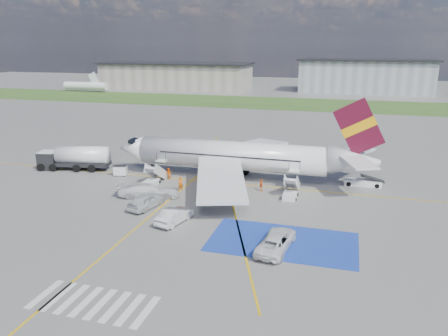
# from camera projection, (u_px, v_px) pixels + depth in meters

# --- Properties ---
(ground) EXTENTS (400.00, 400.00, 0.00)m
(ground) POSITION_uv_depth(u_px,v_px,m) (198.00, 215.00, 48.09)
(ground) COLOR #60605E
(ground) RESTS_ON ground
(grass_strip) EXTENTS (400.00, 30.00, 0.01)m
(grass_strip) POSITION_uv_depth(u_px,v_px,m) (299.00, 104.00, 135.85)
(grass_strip) COLOR #2D4C1E
(grass_strip) RESTS_ON ground
(taxiway_line_main) EXTENTS (120.00, 0.20, 0.01)m
(taxiway_line_main) POSITION_uv_depth(u_px,v_px,m) (227.00, 183.00, 59.17)
(taxiway_line_main) COLOR gold
(taxiway_line_main) RESTS_ON ground
(taxiway_line_cross) EXTENTS (0.20, 60.00, 0.01)m
(taxiway_line_cross) POSITION_uv_depth(u_px,v_px,m) (111.00, 249.00, 40.18)
(taxiway_line_cross) COLOR gold
(taxiway_line_cross) RESTS_ON ground
(taxiway_line_diag) EXTENTS (20.71, 56.45, 0.01)m
(taxiway_line_diag) POSITION_uv_depth(u_px,v_px,m) (227.00, 183.00, 59.17)
(taxiway_line_diag) COLOR gold
(taxiway_line_diag) RESTS_ON ground
(staging_box) EXTENTS (14.00, 8.00, 0.01)m
(staging_box) POSITION_uv_depth(u_px,v_px,m) (283.00, 242.00, 41.74)
(staging_box) COLOR #19379B
(staging_box) RESTS_ON ground
(crosswalk) EXTENTS (9.00, 4.00, 0.01)m
(crosswalk) POSITION_uv_depth(u_px,v_px,m) (94.00, 303.00, 31.94)
(crosswalk) COLOR silver
(crosswalk) RESTS_ON ground
(terminal_west) EXTENTS (60.00, 22.00, 10.00)m
(terminal_west) POSITION_uv_depth(u_px,v_px,m) (176.00, 76.00, 181.38)
(terminal_west) COLOR gray
(terminal_west) RESTS_ON ground
(terminal_centre) EXTENTS (48.00, 18.00, 12.00)m
(terminal_centre) POSITION_uv_depth(u_px,v_px,m) (365.00, 76.00, 165.85)
(terminal_centre) COLOR gray
(terminal_centre) RESTS_ON ground
(airliner) EXTENTS (36.81, 32.95, 11.92)m
(airliner) POSITION_uv_depth(u_px,v_px,m) (242.00, 156.00, 59.69)
(airliner) COLOR silver
(airliner) RESTS_ON ground
(airstairs_fwd) EXTENTS (1.90, 5.20, 3.60)m
(airstairs_fwd) POSITION_uv_depth(u_px,v_px,m) (152.00, 180.00, 58.48)
(airstairs_fwd) COLOR silver
(airstairs_fwd) RESTS_ON ground
(airstairs_aft) EXTENTS (1.90, 5.20, 3.60)m
(airstairs_aft) POSITION_uv_depth(u_px,v_px,m) (290.00, 193.00, 53.57)
(airstairs_aft) COLOR silver
(airstairs_aft) RESTS_ON ground
(fuel_tanker) EXTENTS (10.83, 4.79, 3.58)m
(fuel_tanker) POSITION_uv_depth(u_px,v_px,m) (75.00, 160.00, 65.15)
(fuel_tanker) COLOR black
(fuel_tanker) RESTS_ON ground
(gpu_cart) EXTENTS (2.01, 1.54, 1.49)m
(gpu_cart) POSITION_uv_depth(u_px,v_px,m) (120.00, 171.00, 62.35)
(gpu_cart) COLOR silver
(gpu_cart) RESTS_ON ground
(belt_loader) EXTENTS (5.19, 2.12, 1.54)m
(belt_loader) POSITION_uv_depth(u_px,v_px,m) (363.00, 183.00, 58.10)
(belt_loader) COLOR silver
(belt_loader) RESTS_ON ground
(car_silver_a) EXTENTS (3.11, 5.38, 1.72)m
(car_silver_a) POSITION_uv_depth(u_px,v_px,m) (146.00, 201.00, 50.00)
(car_silver_a) COLOR silver
(car_silver_a) RESTS_ON ground
(car_silver_b) EXTENTS (2.83, 5.25, 1.64)m
(car_silver_b) POSITION_uv_depth(u_px,v_px,m) (174.00, 216.00, 45.91)
(car_silver_b) COLOR #B0B2B7
(car_silver_b) RESTS_ON ground
(van_white_a) EXTENTS (3.06, 5.59, 2.00)m
(van_white_a) POSITION_uv_depth(u_px,v_px,m) (276.00, 238.00, 40.12)
(van_white_a) COLOR white
(van_white_a) RESTS_ON ground
(van_white_b) EXTENTS (5.97, 3.67, 2.18)m
(van_white_b) POSITION_uv_depth(u_px,v_px,m) (148.00, 189.00, 53.58)
(van_white_b) COLOR silver
(van_white_b) RESTS_ON ground
(crew_fwd) EXTENTS (0.77, 0.78, 1.82)m
(crew_fwd) POSITION_uv_depth(u_px,v_px,m) (181.00, 184.00, 55.98)
(crew_fwd) COLOR orange
(crew_fwd) RESTS_ON ground
(crew_nose) EXTENTS (1.03, 1.03, 1.68)m
(crew_nose) POSITION_uv_depth(u_px,v_px,m) (169.00, 174.00, 60.56)
(crew_nose) COLOR orange
(crew_nose) RESTS_ON ground
(crew_aft) EXTENTS (0.57, 0.97, 1.56)m
(crew_aft) POSITION_uv_depth(u_px,v_px,m) (261.00, 185.00, 55.80)
(crew_aft) COLOR #FF600D
(crew_aft) RESTS_ON ground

